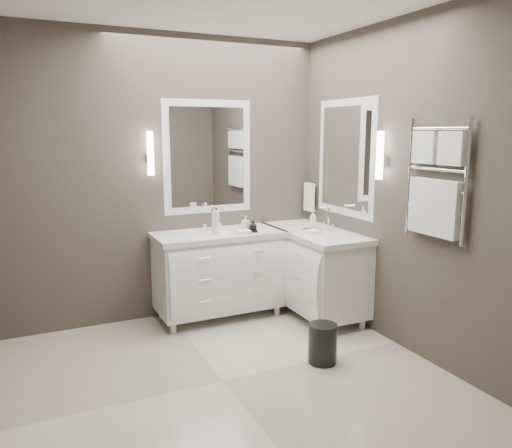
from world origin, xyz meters
name	(u,v)px	position (x,y,z in m)	size (l,w,h in m)	color
floor	(223,382)	(0.00, 0.00, -0.01)	(3.20, 3.00, 0.01)	beige
wall_back	(163,179)	(0.00, 1.50, 1.35)	(3.20, 0.01, 2.70)	#433C35
wall_front	(352,242)	(0.00, -1.50, 1.35)	(3.20, 0.01, 2.70)	#433C35
wall_right	(404,187)	(1.60, 0.00, 1.35)	(0.01, 3.00, 2.70)	#433C35
vanity_back	(219,269)	(0.45, 1.23, 0.49)	(1.24, 0.59, 0.97)	white
vanity_right	(314,267)	(1.33, 0.90, 0.49)	(0.59, 1.24, 0.97)	white
mirror_back	(208,157)	(0.45, 1.49, 1.55)	(0.90, 0.02, 1.10)	white
mirror_right	(345,158)	(1.59, 0.80, 1.55)	(0.02, 0.90, 1.10)	white
sconce_back	(150,154)	(-0.13, 1.43, 1.59)	(0.06, 0.06, 0.40)	white
sconce_right	(380,156)	(1.53, 0.22, 1.59)	(0.06, 0.06, 0.40)	white
towel_bar_corner	(309,196)	(1.54, 1.36, 1.12)	(0.03, 0.22, 0.30)	white
towel_ladder	(435,187)	(1.55, -0.40, 1.39)	(0.06, 0.58, 0.90)	white
waste_bin	(322,343)	(0.82, -0.05, 0.16)	(0.22, 0.22, 0.31)	black
amenity_tray_back	(249,231)	(0.72, 1.11, 0.86)	(0.16, 0.12, 0.02)	black
amenity_tray_right	(313,230)	(1.29, 0.87, 0.86)	(0.11, 0.15, 0.02)	black
water_bottle	(216,223)	(0.39, 1.15, 0.95)	(0.07, 0.07, 0.21)	silver
soap_bottle_a	(245,223)	(0.69, 1.13, 0.94)	(0.06, 0.06, 0.13)	white
soap_bottle_b	(253,225)	(0.75, 1.08, 0.92)	(0.07, 0.07, 0.09)	black
soap_bottle_c	(313,220)	(1.29, 0.87, 0.96)	(0.07, 0.07, 0.18)	white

